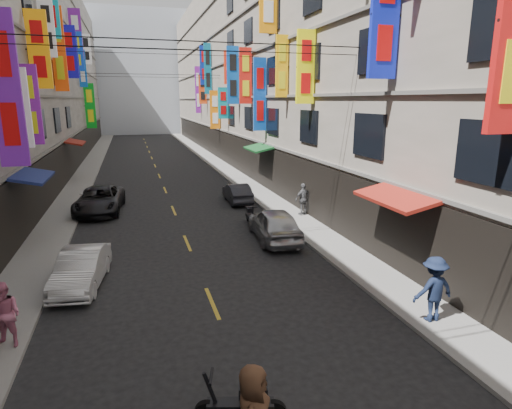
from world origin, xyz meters
TOP-DOWN VIEW (x-y plane):
  - sidewalk_left at (-6.00, 42.00)m, footprint 2.00×90.00m
  - sidewalk_right at (6.00, 42.00)m, footprint 2.00×90.00m
  - building_row_right at (11.99, 42.00)m, footprint 10.14×90.00m
  - haze_block at (0.00, 92.00)m, footprint 18.00×8.00m
  - shop_signage at (-0.22, 35.38)m, footprint 14.00×55.00m
  - street_awnings at (-1.26, 26.00)m, footprint 13.99×35.20m
  - overhead_cables at (0.00, 30.00)m, footprint 14.00×38.04m
  - lane_markings at (0.00, 39.00)m, footprint 0.12×80.20m
  - scooter_crossing at (-0.38, 12.79)m, footprint 1.76×0.72m
  - scooter_far_right at (3.47, 26.01)m, footprint 0.50×1.80m
  - car_left_mid at (-4.00, 20.50)m, footprint 1.82×3.92m
  - car_left_far at (-4.00, 30.75)m, footprint 2.79×5.27m
  - car_right_mid at (3.86, 23.36)m, footprint 2.05×4.47m
  - car_right_far at (4.00, 30.97)m, footprint 1.33×3.62m
  - pedestrian_lfar at (-5.40, 16.88)m, footprint 0.99×0.86m
  - pedestrian_rnear at (5.70, 15.04)m, footprint 1.21×0.63m
  - pedestrian_rfar at (6.60, 26.64)m, footprint 1.11×0.78m

SIDE VIEW (x-z plane):
  - lane_markings at x=0.00m, z-range 0.00..0.01m
  - sidewalk_left at x=-6.00m, z-range 0.00..0.12m
  - sidewalk_right at x=6.00m, z-range 0.00..0.12m
  - scooter_crossing at x=-0.38m, z-range -0.13..1.01m
  - scooter_far_right at x=3.47m, z-range -0.13..1.01m
  - car_right_far at x=4.00m, z-range 0.00..1.18m
  - car_left_mid at x=-4.00m, z-range 0.00..1.24m
  - car_left_far at x=-4.00m, z-range 0.00..1.41m
  - car_right_mid at x=3.86m, z-range 0.00..1.49m
  - pedestrian_lfar at x=-5.40m, z-range 0.12..1.82m
  - pedestrian_rfar at x=6.60m, z-range 0.12..1.85m
  - pedestrian_rnear at x=5.70m, z-range 0.12..1.99m
  - street_awnings at x=-1.26m, z-range 2.80..3.20m
  - overhead_cables at x=0.00m, z-range 8.18..9.42m
  - shop_signage at x=-0.22m, z-range 3.17..15.01m
  - building_row_right at x=11.99m, z-range -0.01..18.99m
  - haze_block at x=0.00m, z-range 0.00..22.00m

